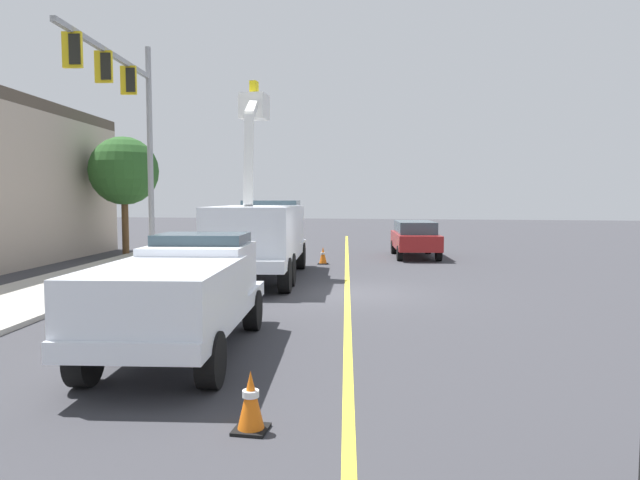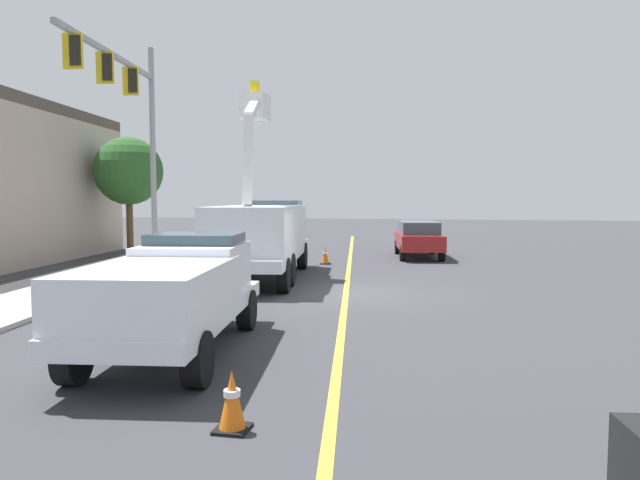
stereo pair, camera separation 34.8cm
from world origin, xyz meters
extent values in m
plane|color=#38383D|center=(0.00, 0.00, 0.00)|extent=(120.00, 120.00, 0.00)
cube|color=#B2ADA3|center=(-1.21, 8.70, 0.06)|extent=(59.92, 11.82, 0.12)
cube|color=yellow|center=(0.00, 0.00, 0.00)|extent=(49.55, 7.04, 0.01)
cube|color=white|center=(2.30, 3.30, 0.90)|extent=(8.47, 3.60, 0.36)
cube|color=white|center=(4.90, 3.66, 1.67)|extent=(2.92, 2.69, 1.60)
cube|color=#384C56|center=(5.09, 3.69, 2.37)|extent=(2.08, 2.33, 0.64)
cube|color=white|center=(1.32, 3.16, 1.62)|extent=(5.54, 3.20, 1.80)
cube|color=white|center=(0.28, 3.06, 3.94)|extent=(1.17, 0.55, 2.83)
cube|color=white|center=(2.09, 3.51, 5.75)|extent=(2.91, 0.98, 1.14)
cube|color=white|center=(3.47, 3.86, 6.04)|extent=(0.90, 0.90, 0.90)
cube|color=yellow|center=(3.47, 3.86, 6.64)|extent=(0.36, 0.24, 0.60)
cylinder|color=black|center=(4.99, 4.81, 0.52)|extent=(1.08, 0.48, 1.04)
cylinder|color=black|center=(5.30, 2.58, 0.52)|extent=(1.08, 0.48, 1.04)
cylinder|color=black|center=(0.68, 4.21, 0.52)|extent=(1.08, 0.48, 1.04)
cylinder|color=black|center=(0.99, 1.98, 0.52)|extent=(1.08, 0.48, 1.04)
cylinder|color=black|center=(-0.62, 4.03, 0.52)|extent=(1.08, 0.48, 1.04)
cylinder|color=black|center=(-0.31, 1.80, 0.52)|extent=(1.08, 0.48, 1.04)
cube|color=white|center=(-6.90, 2.02, 0.75)|extent=(5.84, 2.85, 0.30)
cube|color=white|center=(-5.68, 2.19, 1.30)|extent=(2.26, 2.19, 1.10)
cube|color=#384C56|center=(-5.48, 2.22, 1.78)|extent=(1.57, 1.93, 0.56)
cube|color=white|center=(-7.90, 1.88, 1.15)|extent=(3.62, 2.54, 1.10)
cylinder|color=black|center=(-5.20, 3.21, 0.42)|extent=(0.87, 0.41, 0.84)
cylinder|color=black|center=(-4.94, 1.34, 0.42)|extent=(0.87, 0.41, 0.84)
cylinder|color=black|center=(-8.86, 2.70, 0.42)|extent=(0.87, 0.41, 0.84)
cylinder|color=black|center=(-8.60, 0.83, 0.42)|extent=(0.87, 0.41, 0.84)
cube|color=maroon|center=(10.69, -1.74, 0.79)|extent=(5.02, 2.54, 0.70)
cube|color=#384C56|center=(10.84, -1.72, 1.39)|extent=(3.65, 2.13, 0.60)
cylinder|color=black|center=(9.19, -2.81, 0.34)|extent=(0.71, 0.33, 0.68)
cylinder|color=black|center=(8.96, -1.12, 0.34)|extent=(0.71, 0.33, 0.68)
cylinder|color=black|center=(12.43, -2.36, 0.34)|extent=(0.71, 0.33, 0.68)
cylinder|color=black|center=(12.19, -0.67, 0.34)|extent=(0.71, 0.33, 0.68)
cube|color=black|center=(-9.97, -0.21, 0.02)|extent=(0.40, 0.40, 0.04)
cone|color=orange|center=(-9.97, -0.21, 0.39)|extent=(0.32, 0.32, 0.70)
cylinder|color=white|center=(-9.97, -0.21, 0.46)|extent=(0.20, 0.20, 0.08)
cube|color=black|center=(7.10, 2.01, 0.02)|extent=(0.40, 0.40, 0.04)
cone|color=orange|center=(7.10, 2.01, 0.39)|extent=(0.32, 0.32, 0.70)
cylinder|color=white|center=(7.10, 2.01, 0.46)|extent=(0.20, 0.20, 0.08)
cylinder|color=gray|center=(4.64, 8.51, 4.33)|extent=(0.22, 0.22, 8.66)
cube|color=gray|center=(1.05, 8.01, 7.51)|extent=(7.20, 1.16, 0.16)
cube|color=gold|center=(2.59, 8.22, 6.96)|extent=(0.20, 0.57, 1.00)
cube|color=black|center=(2.61, 8.12, 6.96)|extent=(0.24, 0.34, 0.84)
cube|color=gold|center=(0.54, 7.94, 6.96)|extent=(0.20, 0.57, 1.00)
cube|color=black|center=(0.56, 7.84, 6.96)|extent=(0.24, 0.34, 0.84)
cube|color=gold|center=(-1.51, 7.65, 6.96)|extent=(0.20, 0.57, 1.00)
cube|color=black|center=(-1.49, 7.55, 6.96)|extent=(0.24, 0.34, 0.84)
cylinder|color=brown|center=(8.80, 12.01, 1.47)|extent=(0.32, 0.32, 2.95)
sphere|color=#285623|center=(8.80, 12.01, 4.09)|extent=(3.26, 3.26, 3.26)
camera|label=1|loc=(-16.27, -2.22, 2.77)|focal=31.80mm
camera|label=2|loc=(-16.21, -2.57, 2.77)|focal=31.80mm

